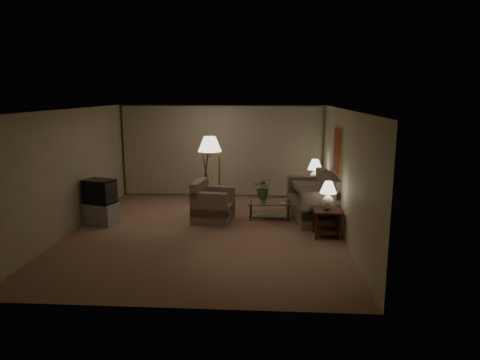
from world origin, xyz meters
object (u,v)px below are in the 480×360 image
at_px(tv_cabinet, 101,213).
at_px(crt_tv, 100,191).
at_px(side_table_near, 327,218).
at_px(coffee_table, 270,208).
at_px(sofa, 313,201).
at_px(side_table_far, 314,191).
at_px(armchair, 213,205).
at_px(table_lamp_near, 328,193).
at_px(vase, 264,199).
at_px(ottoman, 217,202).
at_px(table_lamp_far, 315,170).
at_px(floor_lamp, 210,171).

height_order(tv_cabinet, crt_tv, crt_tv).
relative_size(side_table_near, coffee_table, 0.57).
distance_m(sofa, side_table_far, 1.26).
relative_size(armchair, table_lamp_near, 1.91).
bearing_deg(crt_tv, sofa, 26.10).
relative_size(armchair, vase, 7.28).
distance_m(armchair, ottoman, 1.08).
relative_size(sofa, table_lamp_near, 3.65).
distance_m(table_lamp_near, table_lamp_far, 2.60).
distance_m(coffee_table, floor_lamp, 2.01).
xyz_separation_m(side_table_far, coffee_table, (-1.22, -1.35, -0.12)).
distance_m(table_lamp_far, vase, 1.99).
xyz_separation_m(tv_cabinet, vase, (3.83, 0.66, 0.24)).
height_order(armchair, table_lamp_near, table_lamp_near).
xyz_separation_m(side_table_far, floor_lamp, (-2.81, -0.36, 0.60)).
height_order(coffee_table, tv_cabinet, tv_cabinet).
distance_m(table_lamp_near, vase, 1.92).
bearing_deg(tv_cabinet, table_lamp_far, 38.68).
bearing_deg(sofa, crt_tv, -88.91).
bearing_deg(vase, armchair, -166.27).
height_order(tv_cabinet, ottoman, tv_cabinet).
xyz_separation_m(crt_tv, vase, (3.83, 0.66, -0.29)).
distance_m(crt_tv, vase, 3.89).
bearing_deg(ottoman, armchair, -88.53).
height_order(sofa, tv_cabinet, sofa).
distance_m(armchair, tv_cabinet, 2.65).
bearing_deg(tv_cabinet, crt_tv, 0.00).
height_order(armchair, ottoman, armchair).
distance_m(side_table_near, side_table_far, 2.60).
xyz_separation_m(coffee_table, vase, (-0.15, -0.00, 0.22)).
height_order(coffee_table, vase, vase).
bearing_deg(crt_tv, armchair, 25.50).
bearing_deg(table_lamp_far, armchair, -147.50).
xyz_separation_m(armchair, floor_lamp, (-0.23, 1.28, 0.61)).
relative_size(table_lamp_far, ottoman, 1.17).
bearing_deg(table_lamp_far, coffee_table, -132.22).
distance_m(armchair, table_lamp_near, 2.81).
height_order(side_table_far, crt_tv, crt_tv).
bearing_deg(tv_cabinet, side_table_near, 11.07).
relative_size(armchair, crt_tv, 1.51).
distance_m(armchair, crt_tv, 2.67).
distance_m(side_table_near, ottoman, 3.31).
distance_m(sofa, side_table_near, 1.36).
distance_m(side_table_far, tv_cabinet, 5.58).
height_order(coffee_table, floor_lamp, floor_lamp).
distance_m(sofa, armchair, 2.46).
bearing_deg(armchair, crt_tv, 105.89).
distance_m(armchair, table_lamp_far, 3.12).
xyz_separation_m(coffee_table, ottoman, (-1.38, 0.77, -0.08)).
bearing_deg(floor_lamp, crt_tv, -145.34).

